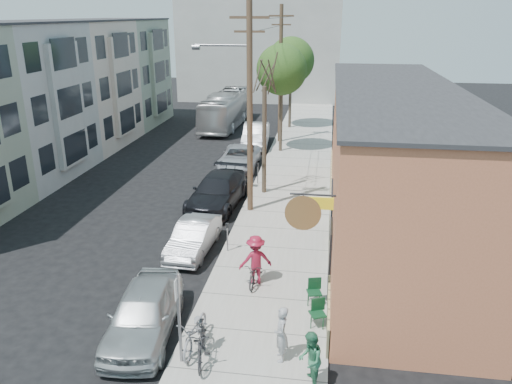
# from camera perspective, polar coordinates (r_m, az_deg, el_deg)

# --- Properties ---
(ground) EXTENTS (120.00, 120.00, 0.00)m
(ground) POSITION_cam_1_polar(r_m,az_deg,el_deg) (20.49, -10.29, -8.30)
(ground) COLOR black
(sidewalk) EXTENTS (4.50, 58.00, 0.15)m
(sidewalk) POSITION_cam_1_polar(r_m,az_deg,el_deg) (29.67, 4.24, 1.13)
(sidewalk) COLOR #A5A299
(sidewalk) RESTS_ON ground
(cafe_building) EXTENTS (6.60, 20.20, 6.61)m
(cafe_building) POSITION_cam_1_polar(r_m,az_deg,el_deg) (23.08, 15.10, 3.42)
(cafe_building) COLOR #B66643
(cafe_building) RESTS_ON ground
(apartment_row) EXTENTS (6.30, 32.00, 9.00)m
(apartment_row) POSITION_cam_1_polar(r_m,az_deg,el_deg) (36.26, -21.89, 10.40)
(apartment_row) COLOR gray
(apartment_row) RESTS_ON ground
(end_cap_building) EXTENTS (18.00, 8.00, 12.00)m
(end_cap_building) POSITION_cam_1_polar(r_m,az_deg,el_deg) (59.72, 0.54, 16.38)
(end_cap_building) COLOR #A7A7A2
(end_cap_building) RESTS_ON ground
(sign_post) EXTENTS (0.07, 0.45, 2.80)m
(sign_post) POSITION_cam_1_polar(r_m,az_deg,el_deg) (14.24, -8.83, -13.21)
(sign_post) COLOR slate
(sign_post) RESTS_ON sidewalk
(parking_meter_near) EXTENTS (0.14, 0.14, 1.24)m
(parking_meter_near) POSITION_cam_1_polar(r_m,az_deg,el_deg) (20.71, -3.30, -4.64)
(parking_meter_near) COLOR slate
(parking_meter_near) RESTS_ON sidewalk
(parking_meter_far) EXTENTS (0.14, 0.14, 1.24)m
(parking_meter_far) POSITION_cam_1_polar(r_m,az_deg,el_deg) (28.87, 0.20, 2.54)
(parking_meter_far) COLOR slate
(parking_meter_far) RESTS_ON sidewalk
(utility_pole_near) EXTENTS (3.57, 0.28, 10.00)m
(utility_pole_near) POSITION_cam_1_polar(r_m,az_deg,el_deg) (23.89, -0.86, 9.83)
(utility_pole_near) COLOR #503A28
(utility_pole_near) RESTS_ON sidewalk
(utility_pole_far) EXTENTS (1.80, 0.28, 10.00)m
(utility_pole_far) POSITION_cam_1_polar(r_m,az_deg,el_deg) (38.11, 2.82, 13.44)
(utility_pole_far) COLOR #503A28
(utility_pole_far) RESTS_ON sidewalk
(tree_bare) EXTENTS (0.24, 0.24, 5.82)m
(tree_bare) POSITION_cam_1_polar(r_m,az_deg,el_deg) (26.91, 0.95, 5.85)
(tree_bare) COLOR #44392C
(tree_bare) RESTS_ON sidewalk
(tree_leafy_mid) EXTENTS (3.49, 3.49, 7.48)m
(tree_leafy_mid) POSITION_cam_1_polar(r_m,az_deg,el_deg) (35.26, 2.95, 13.77)
(tree_leafy_mid) COLOR #44392C
(tree_leafy_mid) RESTS_ON sidewalk
(tree_leafy_far) EXTENTS (3.90, 3.90, 7.60)m
(tree_leafy_far) POSITION_cam_1_polar(r_m,az_deg,el_deg) (43.19, 4.02, 14.74)
(tree_leafy_far) COLOR #44392C
(tree_leafy_far) RESTS_ON sidewalk
(patio_chair_a) EXTENTS (0.66, 0.66, 0.88)m
(patio_chair_a) POSITION_cam_1_polar(r_m,az_deg,el_deg) (16.31, 7.04, -13.63)
(patio_chair_a) COLOR #103A20
(patio_chair_a) RESTS_ON sidewalk
(patio_chair_b) EXTENTS (0.61, 0.61, 0.88)m
(patio_chair_b) POSITION_cam_1_polar(r_m,az_deg,el_deg) (17.40, 6.66, -11.30)
(patio_chair_b) COLOR #103A20
(patio_chair_b) RESTS_ON sidewalk
(patron_grey) EXTENTS (0.50, 0.67, 1.68)m
(patron_grey) POSITION_cam_1_polar(r_m,az_deg,el_deg) (14.65, 2.91, -15.92)
(patron_grey) COLOR #929298
(patron_grey) RESTS_ON sidewalk
(patron_green) EXTENTS (0.63, 0.80, 1.62)m
(patron_green) POSITION_cam_1_polar(r_m,az_deg,el_deg) (13.86, 6.19, -18.55)
(patron_green) COLOR #2C6F4B
(patron_green) RESTS_ON sidewalk
(cyclist) EXTENTS (1.39, 1.10, 1.88)m
(cyclist) POSITION_cam_1_polar(r_m,az_deg,el_deg) (18.26, -0.05, -7.76)
(cyclist) COLOR maroon
(cyclist) RESTS_ON sidewalk
(cyclist_bike) EXTENTS (0.74, 1.76, 0.90)m
(cyclist_bike) POSITION_cam_1_polar(r_m,az_deg,el_deg) (18.49, -0.05, -9.10)
(cyclist_bike) COLOR black
(cyclist_bike) RESTS_ON sidewalk
(parked_bike_a) EXTENTS (0.83, 1.95, 1.13)m
(parked_bike_a) POSITION_cam_1_polar(r_m,az_deg,el_deg) (14.84, -6.27, -16.79)
(parked_bike_a) COLOR black
(parked_bike_a) RESTS_ON sidewalk
(parked_bike_b) EXTENTS (0.82, 2.08, 1.08)m
(parked_bike_b) POSITION_cam_1_polar(r_m,az_deg,el_deg) (15.37, -6.93, -15.53)
(parked_bike_b) COLOR gray
(parked_bike_b) RESTS_ON sidewalk
(car_0) EXTENTS (2.33, 4.83, 1.59)m
(car_0) POSITION_cam_1_polar(r_m,az_deg,el_deg) (16.25, -12.71, -13.30)
(car_0) COLOR #ADB2B5
(car_0) RESTS_ON ground
(car_1) EXTENTS (1.61, 4.10, 1.33)m
(car_1) POSITION_cam_1_polar(r_m,az_deg,el_deg) (21.18, -7.14, -5.15)
(car_1) COLOR #AFB0B7
(car_1) RESTS_ON ground
(car_2) EXTENTS (2.71, 5.79, 1.63)m
(car_2) POSITION_cam_1_polar(r_m,az_deg,el_deg) (25.94, -4.40, 0.08)
(car_2) COLOR black
(car_2) RESTS_ON ground
(car_3) EXTENTS (2.40, 5.05, 1.39)m
(car_3) POSITION_cam_1_polar(r_m,az_deg,el_deg) (32.48, -1.92, 3.98)
(car_3) COLOR #B8BAC1
(car_3) RESTS_ON ground
(car_4) EXTENTS (2.21, 5.33, 1.72)m
(car_4) POSITION_cam_1_polar(r_m,az_deg,el_deg) (37.76, -0.01, 6.49)
(car_4) COLOR #B0B2B8
(car_4) RESTS_ON ground
(bus) EXTENTS (2.74, 10.83, 3.00)m
(bus) POSITION_cam_1_polar(r_m,az_deg,el_deg) (44.77, -3.43, 9.40)
(bus) COLOR silver
(bus) RESTS_ON ground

